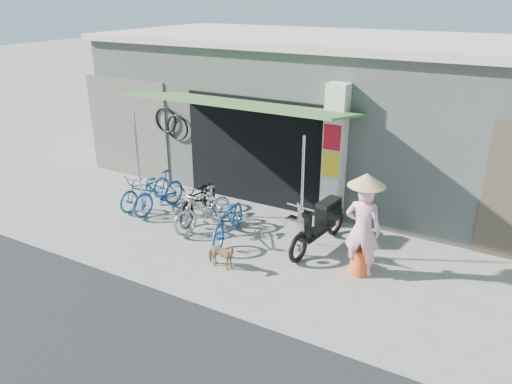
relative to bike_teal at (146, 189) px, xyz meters
The scene contains 13 objects.
ground 3.47m from the bike_teal, 19.81° to the right, with size 80.00×80.00×0.00m, color gray.
bicycle_shop 5.28m from the bike_teal, 50.49° to the left, with size 12.30×5.30×3.66m.
shop_pillar 4.42m from the bike_teal, 17.36° to the left, with size 0.42×0.44×3.00m.
awning 3.18m from the bike_teal, 11.11° to the left, with size 4.60×1.88×2.72m.
neighbour_left 2.43m from the bike_teal, 141.05° to the left, with size 2.60×0.06×2.60m, color #6B665B.
bike_teal is the anchor object (origin of this frame).
bike_blue 0.49m from the bike_teal, 12.69° to the right, with size 0.43×1.52×0.92m, color #21529B.
bike_black 1.49m from the bike_teal, ahead, with size 0.61×1.75×0.92m, color black.
bike_silver 1.92m from the bike_teal, 10.98° to the right, with size 0.43×1.53×0.92m, color #B9B9BE.
bike_navy 2.64m from the bike_teal, 10.81° to the right, with size 0.58×1.66×0.87m, color #205195.
street_dog 3.45m from the bike_teal, 26.41° to the right, with size 0.28×0.61×0.52m, color #9A7D51.
moped 4.30m from the bike_teal, ahead, with size 0.59×1.96×1.11m.
nun 5.36m from the bike_teal, ahead, with size 0.65×0.64×1.89m.
Camera 1 is at (4.28, -6.90, 4.66)m, focal length 35.00 mm.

